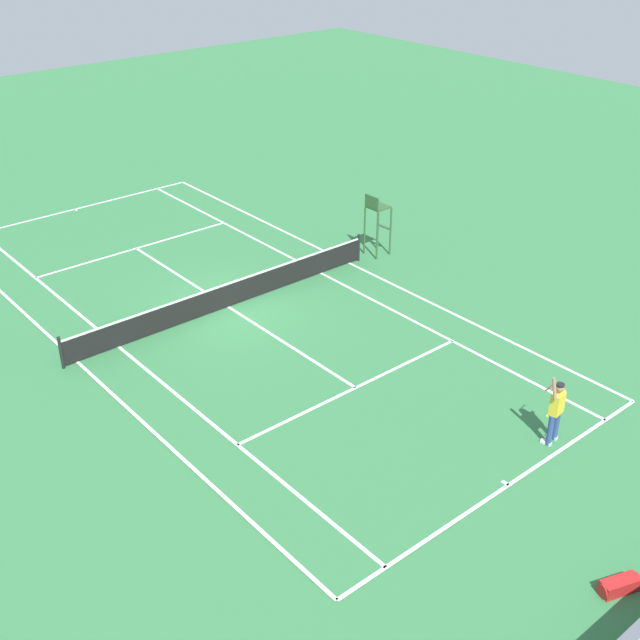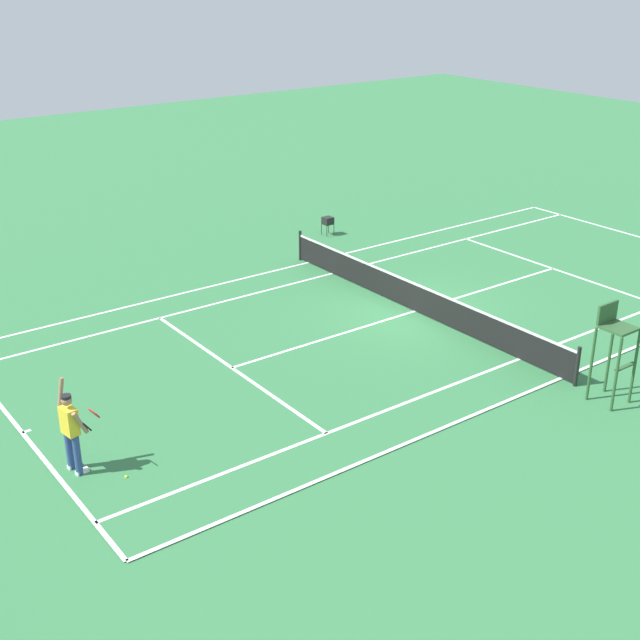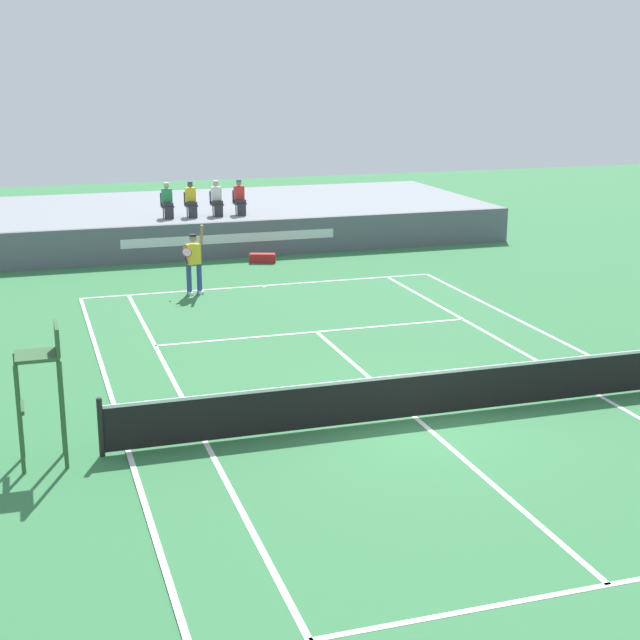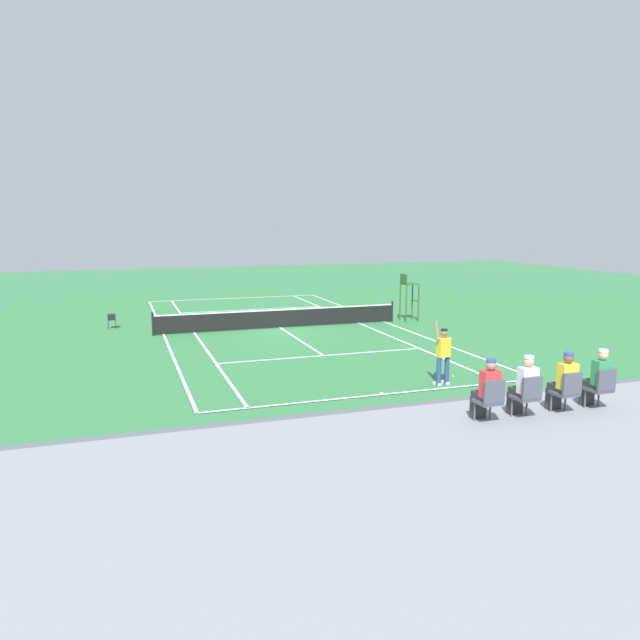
{
  "view_description": "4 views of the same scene",
  "coord_description": "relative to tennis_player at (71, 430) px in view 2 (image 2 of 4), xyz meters",
  "views": [
    {
      "loc": [
        13.23,
        20.58,
        12.97
      ],
      "look_at": [
        -0.66,
        4.03,
        1.0
      ],
      "focal_mm": 45.57,
      "sensor_mm": 36.0,
      "label": 1
    },
    {
      "loc": [
        -17.3,
        16.36,
        9.92
      ],
      "look_at": [
        -0.66,
        4.03,
        1.0
      ],
      "focal_mm": 47.73,
      "sensor_mm": 36.0,
      "label": 2
    },
    {
      "loc": [
        -6.98,
        -15.85,
        6.63
      ],
      "look_at": [
        -0.66,
        4.03,
        1.0
      ],
      "focal_mm": 53.35,
      "sensor_mm": 36.0,
      "label": 3
    },
    {
      "loc": [
        7.31,
        27.56,
        5.11
      ],
      "look_at": [
        -0.66,
        4.03,
        1.0
      ],
      "focal_mm": 33.57,
      "sensor_mm": 36.0,
      "label": 4
    }
  ],
  "objects": [
    {
      "name": "tennis_ball",
      "position": [
        -0.84,
        -0.73,
        -0.96
      ],
      "size": [
        0.07,
        0.07,
        0.07
      ],
      "primitive_type": "sphere",
      "color": "#D1E533",
      "rests_on": "ground"
    },
    {
      "name": "ball_hopper",
      "position": [
        9.92,
        -14.04,
        -0.42
      ],
      "size": [
        0.36,
        0.36,
        0.7
      ],
      "color": "black",
      "rests_on": "ground"
    },
    {
      "name": "court",
      "position": [
        2.21,
        -11.49,
        -0.98
      ],
      "size": [
        11.08,
        23.88,
        0.03
      ],
      "color": "#337542",
      "rests_on": "ground"
    },
    {
      "name": "tennis_player",
      "position": [
        0.0,
        0.0,
        0.0
      ],
      "size": [
        0.75,
        0.71,
        2.08
      ],
      "color": "navy",
      "rests_on": "ground"
    },
    {
      "name": "umpire_chair",
      "position": [
        -4.63,
        -11.49,
        0.56
      ],
      "size": [
        0.77,
        0.77,
        2.44
      ],
      "color": "#2D562D",
      "rests_on": "ground"
    },
    {
      "name": "ground_plane",
      "position": [
        2.21,
        -11.49,
        -0.99
      ],
      "size": [
        80.0,
        80.0,
        0.0
      ],
      "primitive_type": "plane",
      "color": "#337542"
    },
    {
      "name": "net",
      "position": [
        2.21,
        -11.49,
        -0.47
      ],
      "size": [
        11.98,
        0.1,
        1.07
      ],
      "color": "black",
      "rests_on": "ground"
    }
  ]
}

